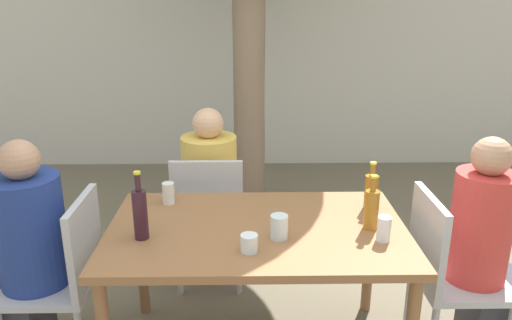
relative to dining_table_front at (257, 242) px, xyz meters
name	(u,v)px	position (x,y,z in m)	size (l,w,h in m)	color
cafe_building_wall	(251,38)	(0.00, 3.22, 0.72)	(10.00, 0.08, 2.80)	beige
dining_table_front	(257,242)	(0.00, 0.00, 0.00)	(1.48, 0.90, 0.76)	brown
patio_chair_0	(66,271)	(-0.97, 0.00, -0.16)	(0.44, 0.44, 0.91)	#B2B2B7
patio_chair_1	(446,268)	(0.97, 0.00, -0.16)	(0.44, 0.44, 0.91)	#B2B2B7
patio_chair_2	(209,214)	(-0.30, 0.68, -0.16)	(0.44, 0.44, 0.91)	#B2B2B7
person_seated_0	(19,268)	(-1.21, 0.00, -0.14)	(0.57, 0.34, 1.21)	#383842
person_seated_1	(492,265)	(1.21, 0.00, -0.14)	(0.55, 0.30, 1.22)	#383842
person_seated_2	(211,198)	(-0.30, 0.92, -0.15)	(0.36, 0.58, 1.18)	#383842
amber_bottle_0	(372,208)	(0.56, -0.02, 0.19)	(0.07, 0.07, 0.28)	#9E661E
amber_bottle_1	(371,191)	(0.61, 0.22, 0.18)	(0.07, 0.07, 0.26)	#9E661E
wine_bottle_2	(140,213)	(-0.55, -0.11, 0.21)	(0.07, 0.07, 0.33)	#331923
drinking_glass_0	(279,227)	(0.10, -0.12, 0.14)	(0.08, 0.08, 0.12)	silver
drinking_glass_1	(249,243)	(-0.04, -0.24, 0.12)	(0.08, 0.08, 0.08)	white
drinking_glass_2	(384,229)	(0.59, -0.15, 0.14)	(0.06, 0.06, 0.12)	white
drinking_glass_3	(168,193)	(-0.48, 0.30, 0.14)	(0.07, 0.07, 0.12)	silver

